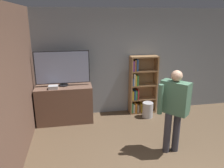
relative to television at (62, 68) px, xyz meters
The scene contains 8 objects.
wall_back 1.83m from the television, 10.44° to the left, with size 6.98×0.06×2.70m.
wall_side_brick 1.37m from the television, 122.01° to the right, with size 0.06×4.52×2.70m.
tv_ledge 0.89m from the television, 90.00° to the right, with size 1.32×0.58×0.90m.
television is the anchor object (origin of this frame).
game_console 0.50m from the television, 136.77° to the right, with size 0.21×0.17×0.08m.
bookshelf 2.07m from the television, ahead, with size 0.72×0.28×1.53m.
person 2.66m from the television, 40.48° to the right, with size 0.64×0.52×1.60m.
waste_bin 2.37m from the television, ahead, with size 0.27×0.27×0.39m.
Camera 1 is at (-1.57, -2.49, 2.47)m, focal length 35.00 mm.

